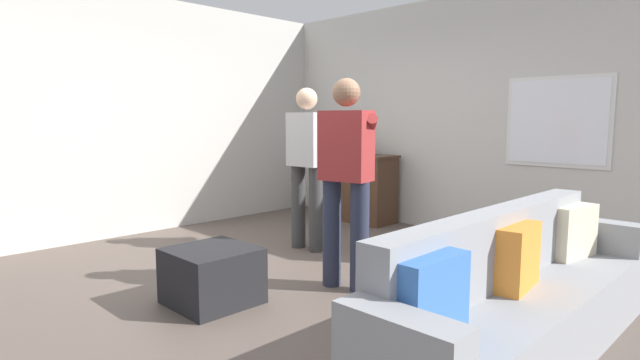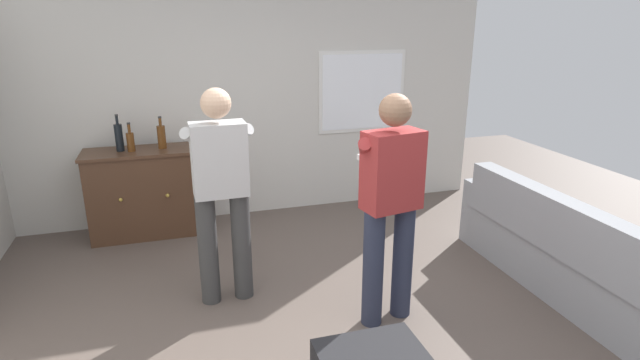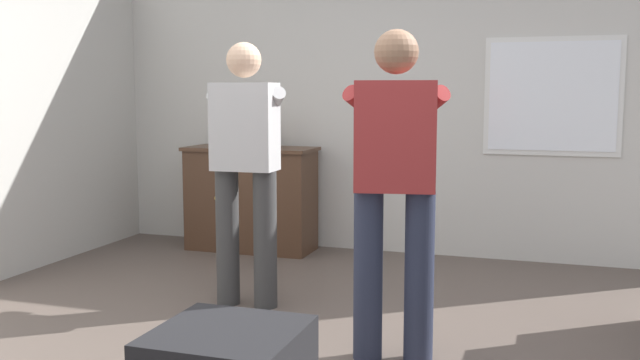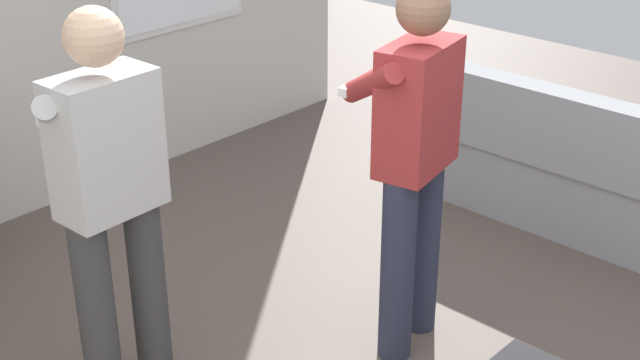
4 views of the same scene
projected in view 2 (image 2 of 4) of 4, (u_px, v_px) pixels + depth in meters
The scene contains 9 objects.
ground at pixel (335, 341), 3.48m from camera, with size 10.40×10.40×0.00m, color brown.
wall_back_with_window at pixel (263, 90), 5.48m from camera, with size 5.20×0.15×2.80m.
couch at pixel (579, 263), 3.86m from camera, with size 0.57×2.61×0.85m.
sideboard_cabinet at pixel (145, 193), 5.08m from camera, with size 1.13×0.49×0.90m.
bottle_wine_green at pixel (130, 141), 4.87m from camera, with size 0.07×0.07×0.29m.
bottle_liquor_amber at pixel (119, 137), 4.87m from camera, with size 0.08×0.08×0.36m.
bottle_spirits_clear at pixel (162, 136), 4.99m from camera, with size 0.08×0.08×0.32m.
person_standing_left at pixel (221, 187), 3.74m from camera, with size 0.56×0.48×1.68m.
person_standing_right at pixel (390, 200), 3.47m from camera, with size 0.55×0.51×1.68m.
Camera 2 is at (-0.95, -2.81, 2.14)m, focal length 28.00 mm.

